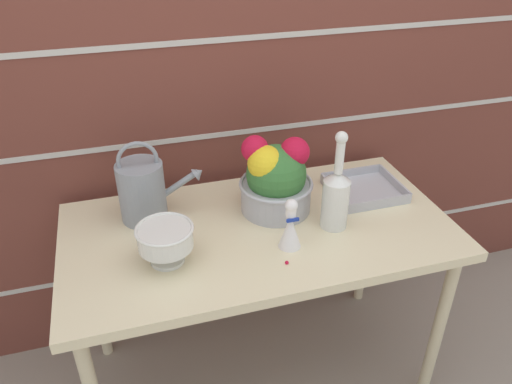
# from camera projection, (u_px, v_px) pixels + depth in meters

# --- Properties ---
(ground_plane) EXTENTS (12.00, 12.00, 0.00)m
(ground_plane) POSITION_uv_depth(u_px,v_px,m) (258.00, 370.00, 2.10)
(ground_plane) COLOR gray
(brick_wall) EXTENTS (3.60, 0.08, 2.20)m
(brick_wall) POSITION_uv_depth(u_px,v_px,m) (226.00, 85.00, 1.87)
(brick_wall) COLOR brown
(brick_wall) RESTS_ON ground_plane
(patio_table) EXTENTS (1.32, 0.69, 0.74)m
(patio_table) POSITION_uv_depth(u_px,v_px,m) (259.00, 243.00, 1.75)
(patio_table) COLOR beige
(patio_table) RESTS_ON ground_plane
(watering_can) EXTENTS (0.30, 0.16, 0.30)m
(watering_can) POSITION_uv_depth(u_px,v_px,m) (143.00, 190.00, 1.70)
(watering_can) COLOR gray
(watering_can) RESTS_ON patio_table
(crystal_pedestal_bowl) EXTENTS (0.18, 0.18, 0.13)m
(crystal_pedestal_bowl) POSITION_uv_depth(u_px,v_px,m) (165.00, 239.00, 1.51)
(crystal_pedestal_bowl) COLOR silver
(crystal_pedestal_bowl) RESTS_ON patio_table
(flower_planter) EXTENTS (0.26, 0.26, 0.28)m
(flower_planter) POSITION_uv_depth(u_px,v_px,m) (275.00, 179.00, 1.74)
(flower_planter) COLOR #ADADB2
(flower_planter) RESTS_ON patio_table
(glass_decanter) EXTENTS (0.09, 0.09, 0.35)m
(glass_decanter) POSITION_uv_depth(u_px,v_px,m) (336.00, 196.00, 1.65)
(glass_decanter) COLOR silver
(glass_decanter) RESTS_ON patio_table
(figurine_vase) EXTENTS (0.07, 0.07, 0.18)m
(figurine_vase) POSITION_uv_depth(u_px,v_px,m) (290.00, 228.00, 1.58)
(figurine_vase) COLOR white
(figurine_vase) RESTS_ON patio_table
(wire_tray) EXTENTS (0.26, 0.24, 0.04)m
(wire_tray) POSITION_uv_depth(u_px,v_px,m) (364.00, 190.00, 1.90)
(wire_tray) COLOR #B7B7BC
(wire_tray) RESTS_ON patio_table
(fallen_petal) EXTENTS (0.01, 0.01, 0.01)m
(fallen_petal) POSITION_uv_depth(u_px,v_px,m) (287.00, 263.00, 1.54)
(fallen_petal) COLOR red
(fallen_petal) RESTS_ON patio_table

